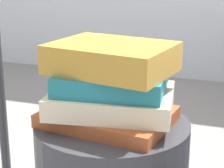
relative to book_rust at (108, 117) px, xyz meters
name	(u,v)px	position (x,y,z in m)	size (l,w,h in m)	color
book_rust	(108,117)	(0.00, 0.00, 0.00)	(0.28, 0.21, 0.03)	#994723
book_cream	(114,100)	(0.01, 0.01, 0.04)	(0.27, 0.21, 0.05)	beige
book_teal	(113,80)	(0.01, 0.01, 0.08)	(0.24, 0.19, 0.04)	#1E727F
book_ochre	(114,57)	(0.01, 0.01, 0.14)	(0.26, 0.19, 0.06)	#B7842D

